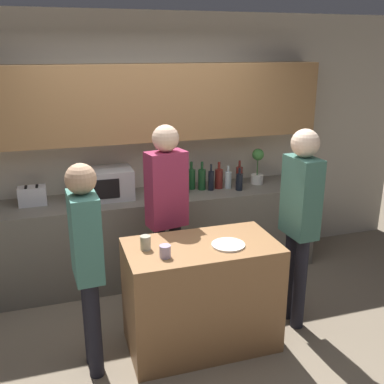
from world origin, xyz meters
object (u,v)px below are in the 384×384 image
(bottle_0, at_px, (186,185))
(bottle_5, at_px, (228,180))
(bottle_6, at_px, (239,182))
(person_center, at_px, (167,204))
(bottle_1, at_px, (191,179))
(person_right, at_px, (87,254))
(bottle_4, at_px, (219,178))
(bottle_7, at_px, (239,175))
(potted_plant, at_px, (257,166))
(cup_0, at_px, (165,251))
(person_left, at_px, (300,212))
(microwave, at_px, (106,183))
(bottle_2, at_px, (202,179))
(cup_1, at_px, (146,243))
(bottle_3, at_px, (211,180))
(plate_on_island, at_px, (228,245))
(toaster, at_px, (32,196))

(bottle_0, height_order, bottle_5, bottle_5)
(bottle_6, relative_size, person_center, 0.14)
(bottle_1, bearing_deg, person_right, -130.55)
(bottle_4, relative_size, bottle_5, 1.18)
(bottle_4, xyz_separation_m, bottle_7, (0.27, 0.08, -0.01))
(potted_plant, xyz_separation_m, cup_0, (-1.43, -1.48, -0.16))
(bottle_0, bearing_deg, person_center, -119.25)
(bottle_5, bearing_deg, person_left, -83.45)
(microwave, height_order, potted_plant, potted_plant)
(bottle_2, relative_size, bottle_5, 1.23)
(bottle_1, xyz_separation_m, person_right, (-1.22, -1.43, -0.05))
(bottle_0, height_order, bottle_6, bottle_6)
(bottle_2, relative_size, person_left, 0.17)
(cup_1, bearing_deg, bottle_4, 49.81)
(bottle_3, xyz_separation_m, cup_0, (-0.86, -1.40, -0.07))
(bottle_3, xyz_separation_m, plate_on_island, (-0.34, -1.35, -0.11))
(potted_plant, xyz_separation_m, bottle_4, (-0.47, -0.04, -0.09))
(toaster, relative_size, plate_on_island, 1.00)
(bottle_2, relative_size, bottle_6, 1.25)
(bottle_1, bearing_deg, person_left, -68.38)
(bottle_1, height_order, person_left, person_left)
(microwave, xyz_separation_m, person_right, (-0.32, -1.40, -0.09))
(plate_on_island, distance_m, cup_0, 0.52)
(bottle_2, xyz_separation_m, person_left, (0.43, -1.27, 0.03))
(microwave, relative_size, person_left, 0.30)
(potted_plant, xyz_separation_m, bottle_5, (-0.37, -0.06, -0.10))
(toaster, distance_m, bottle_2, 1.71)
(plate_on_island, relative_size, cup_1, 2.40)
(bottle_3, height_order, cup_0, bottle_3)
(bottle_1, xyz_separation_m, bottle_5, (0.38, -0.09, -0.02))
(toaster, distance_m, bottle_6, 2.09)
(bottle_6, distance_m, person_right, 2.09)
(bottle_0, distance_m, bottle_2, 0.21)
(bottle_1, height_order, bottle_3, bottle_1)
(bottle_5, height_order, bottle_6, bottle_5)
(microwave, height_order, cup_1, microwave)
(person_center, bearing_deg, cup_1, 48.23)
(cup_0, height_order, cup_1, cup_1)
(bottle_4, xyz_separation_m, person_left, (0.24, -1.26, 0.03))
(bottle_4, distance_m, bottle_5, 0.10)
(bottle_2, distance_m, cup_0, 1.65)
(potted_plant, xyz_separation_m, bottle_6, (-0.29, -0.17, -0.10))
(toaster, height_order, bottle_4, bottle_4)
(cup_0, xyz_separation_m, person_center, (0.20, 0.72, 0.10))
(person_right, bearing_deg, potted_plant, 121.74)
(bottle_5, bearing_deg, bottle_7, 29.95)
(bottle_3, relative_size, person_center, 0.16)
(plate_on_island, xyz_separation_m, person_left, (0.69, 0.13, 0.14))
(bottle_0, bearing_deg, cup_0, -112.46)
(bottle_5, bearing_deg, bottle_1, 166.90)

